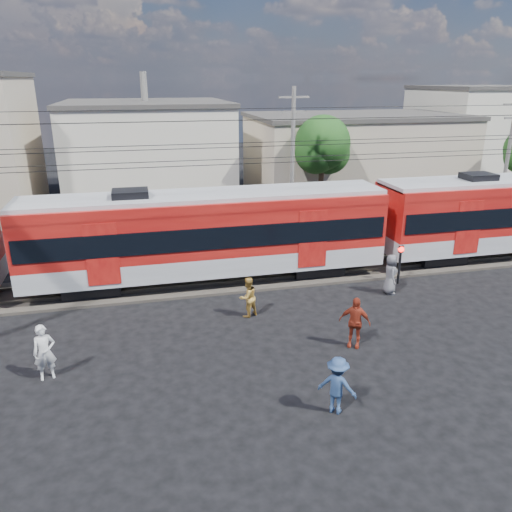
% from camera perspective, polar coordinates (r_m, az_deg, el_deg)
% --- Properties ---
extents(ground, '(120.00, 120.00, 0.00)m').
position_cam_1_polar(ground, '(16.30, -0.75, -13.43)').
color(ground, black).
rests_on(ground, ground).
extents(track_bed, '(70.00, 3.40, 0.12)m').
position_cam_1_polar(track_bed, '(23.28, -5.09, -2.75)').
color(track_bed, '#2D2823').
rests_on(track_bed, ground).
extents(rail_near, '(70.00, 0.12, 0.12)m').
position_cam_1_polar(rail_near, '(22.55, -4.82, -3.18)').
color(rail_near, '#59544C').
rests_on(rail_near, track_bed).
extents(rail_far, '(70.00, 0.12, 0.12)m').
position_cam_1_polar(rail_far, '(23.92, -5.37, -1.82)').
color(rail_far, '#59544C').
rests_on(rail_far, track_bed).
extents(commuter_train, '(50.30, 3.08, 4.17)m').
position_cam_1_polar(commuter_train, '(22.51, -5.08, 2.79)').
color(commuter_train, black).
rests_on(commuter_train, ground).
extents(building_midwest, '(12.24, 12.24, 7.30)m').
position_cam_1_polar(building_midwest, '(40.68, -12.20, 11.79)').
color(building_midwest, beige).
rests_on(building_midwest, ground).
extents(building_mideast, '(16.32, 10.20, 6.30)m').
position_cam_1_polar(building_mideast, '(41.41, 11.14, 11.30)').
color(building_mideast, tan).
rests_on(building_mideast, ground).
extents(building_east, '(10.20, 10.20, 8.30)m').
position_cam_1_polar(building_east, '(51.86, 23.95, 12.75)').
color(building_east, beige).
rests_on(building_east, ground).
extents(utility_pole_mid, '(1.80, 0.24, 8.50)m').
position_cam_1_polar(utility_pole_mid, '(30.04, 4.18, 11.23)').
color(utility_pole_mid, slate).
rests_on(utility_pole_mid, ground).
extents(utility_pole_east, '(1.80, 0.24, 8.00)m').
position_cam_1_polar(utility_pole_east, '(36.00, 26.84, 10.19)').
color(utility_pole_east, slate).
rests_on(utility_pole_east, ground).
extents(tree_near, '(3.82, 3.64, 6.72)m').
position_cam_1_polar(tree_near, '(33.96, 7.85, 12.29)').
color(tree_near, '#382619').
rests_on(tree_near, ground).
extents(pedestrian_a, '(0.75, 0.58, 1.82)m').
position_cam_1_polar(pedestrian_a, '(16.99, -23.02, -10.10)').
color(pedestrian_a, silver).
rests_on(pedestrian_a, ground).
extents(pedestrian_b, '(0.98, 0.90, 1.63)m').
position_cam_1_polar(pedestrian_b, '(19.60, -0.94, -4.71)').
color(pedestrian_b, '#B58A38').
rests_on(pedestrian_b, ground).
extents(pedestrian_c, '(1.26, 1.17, 1.71)m').
position_cam_1_polar(pedestrian_c, '(14.47, 9.25, -14.38)').
color(pedestrian_c, navy).
rests_on(pedestrian_c, ground).
extents(pedestrian_d, '(1.16, 0.96, 1.85)m').
position_cam_1_polar(pedestrian_d, '(17.76, 11.21, -7.42)').
color(pedestrian_d, maroon).
rests_on(pedestrian_d, ground).
extents(pedestrian_e, '(0.76, 0.98, 1.78)m').
position_cam_1_polar(pedestrian_e, '(22.42, 15.11, -2.00)').
color(pedestrian_e, '#54545A').
rests_on(pedestrian_e, ground).
extents(car_silver, '(4.02, 1.69, 1.36)m').
position_cam_1_polar(car_silver, '(35.55, 26.40, 4.20)').
color(car_silver, '#AFB0B6').
rests_on(car_silver, ground).
extents(crossing_signal, '(0.27, 0.27, 1.83)m').
position_cam_1_polar(crossing_signal, '(23.44, 16.16, -0.16)').
color(crossing_signal, black).
rests_on(crossing_signal, ground).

